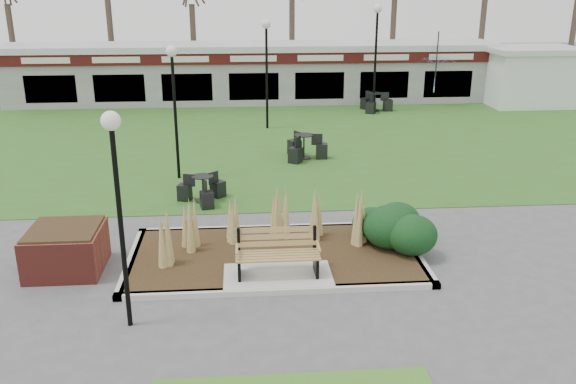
{
  "coord_description": "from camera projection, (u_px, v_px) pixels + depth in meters",
  "views": [
    {
      "loc": [
        -0.67,
        -11.01,
        5.77
      ],
      "look_at": [
        0.35,
        2.0,
        1.27
      ],
      "focal_mm": 38.0,
      "sensor_mm": 36.0,
      "label": 1
    }
  ],
  "objects": [
    {
      "name": "ground",
      "position": [
        278.0,
        284.0,
        12.3
      ],
      "size": [
        100.0,
        100.0,
        0.0
      ],
      "primitive_type": "plane",
      "color": "#515154",
      "rests_on": "ground"
    },
    {
      "name": "lawn",
      "position": [
        259.0,
        139.0,
        23.61
      ],
      "size": [
        34.0,
        16.0,
        0.02
      ],
      "primitive_type": "cube",
      "color": "#315B1D",
      "rests_on": "ground"
    },
    {
      "name": "planting_bed",
      "position": [
        332.0,
        239.0,
        13.55
      ],
      "size": [
        6.75,
        3.4,
        1.27
      ],
      "color": "#2E2212",
      "rests_on": "ground"
    },
    {
      "name": "park_bench",
      "position": [
        277.0,
        252.0,
        12.35
      ],
      "size": [
        1.7,
        0.66,
        0.93
      ],
      "color": "olive",
      "rests_on": "ground"
    },
    {
      "name": "brick_planter",
      "position": [
        66.0,
        249.0,
        12.77
      ],
      "size": [
        1.5,
        1.5,
        0.95
      ],
      "color": "maroon",
      "rests_on": "ground"
    },
    {
      "name": "food_pavilion",
      "position": [
        253.0,
        72.0,
        30.64
      ],
      "size": [
        24.6,
        3.4,
        2.9
      ],
      "color": "gray",
      "rests_on": "ground"
    },
    {
      "name": "service_hut",
      "position": [
        530.0,
        76.0,
        29.8
      ],
      "size": [
        4.4,
        3.4,
        2.83
      ],
      "color": "white",
      "rests_on": "ground"
    },
    {
      "name": "lamp_post_near_left",
      "position": [
        116.0,
        174.0,
        9.92
      ],
      "size": [
        0.32,
        0.32,
        3.85
      ],
      "color": "black",
      "rests_on": "ground"
    },
    {
      "name": "lamp_post_mid_left",
      "position": [
        173.0,
        83.0,
        17.96
      ],
      "size": [
        0.34,
        0.34,
        4.05
      ],
      "color": "black",
      "rests_on": "ground"
    },
    {
      "name": "lamp_post_mid_right",
      "position": [
        266.0,
        50.0,
        24.34
      ],
      "size": [
        0.36,
        0.36,
        4.39
      ],
      "color": "black",
      "rests_on": "ground"
    },
    {
      "name": "lamp_post_far_right",
      "position": [
        377.0,
        34.0,
        27.59
      ],
      "size": [
        0.4,
        0.4,
        4.86
      ],
      "color": "black",
      "rests_on": "ground"
    },
    {
      "name": "bistro_set_a",
      "position": [
        203.0,
        193.0,
        16.8
      ],
      "size": [
        1.36,
        1.34,
        0.74
      ],
      "color": "black",
      "rests_on": "ground"
    },
    {
      "name": "bistro_set_b",
      "position": [
        304.0,
        150.0,
        20.92
      ],
      "size": [
        1.41,
        1.58,
        0.84
      ],
      "color": "black",
      "rests_on": "ground"
    },
    {
      "name": "bistro_set_d",
      "position": [
        375.0,
        105.0,
        28.65
      ],
      "size": [
        1.41,
        1.61,
        0.86
      ],
      "color": "black",
      "rests_on": "ground"
    },
    {
      "name": "patio_umbrella",
      "position": [
        435.0,
        74.0,
        29.41
      ],
      "size": [
        2.12,
        2.16,
        2.47
      ],
      "color": "black",
      "rests_on": "ground"
    },
    {
      "name": "car_silver",
      "position": [
        54.0,
        73.0,
        36.67
      ],
      "size": [
        3.9,
        2.56,
        1.23
      ],
      "primitive_type": "imported",
      "rotation": [
        0.0,
        0.0,
        1.9
      ],
      "color": "#AFAFB4",
      "rests_on": "ground"
    },
    {
      "name": "car_black",
      "position": [
        104.0,
        82.0,
        33.0
      ],
      "size": [
        4.14,
        1.71,
        1.33
      ],
      "primitive_type": "imported",
      "rotation": [
        0.0,
        0.0,
        1.5
      ],
      "color": "black",
      "rests_on": "ground"
    }
  ]
}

